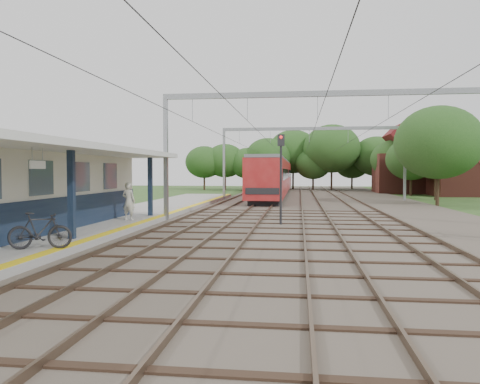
{
  "coord_description": "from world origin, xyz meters",
  "views": [
    {
      "loc": [
        2.27,
        -9.96,
        2.78
      ],
      "look_at": [
        -1.12,
        16.79,
        1.6
      ],
      "focal_mm": 35.0,
      "sensor_mm": 36.0,
      "label": 1
    }
  ],
  "objects_px": {
    "train": "(275,176)",
    "signal_post": "(281,167)",
    "person": "(129,201)",
    "bicycle": "(40,231)"
  },
  "relations": [
    {
      "from": "train",
      "to": "signal_post",
      "type": "height_order",
      "value": "signal_post"
    },
    {
      "from": "person",
      "to": "train",
      "type": "bearing_deg",
      "value": -87.79
    },
    {
      "from": "bicycle",
      "to": "signal_post",
      "type": "bearing_deg",
      "value": -52.02
    },
    {
      "from": "bicycle",
      "to": "signal_post",
      "type": "distance_m",
      "value": 12.45
    },
    {
      "from": "bicycle",
      "to": "signal_post",
      "type": "relative_size",
      "value": 0.42
    },
    {
      "from": "bicycle",
      "to": "train",
      "type": "relative_size",
      "value": 0.05
    },
    {
      "from": "bicycle",
      "to": "train",
      "type": "xyz_separation_m",
      "value": [
        5.28,
        40.58,
        1.3
      ]
    },
    {
      "from": "train",
      "to": "signal_post",
      "type": "bearing_deg",
      "value": -86.54
    },
    {
      "from": "train",
      "to": "signal_post",
      "type": "distance_m",
      "value": 30.65
    },
    {
      "from": "person",
      "to": "signal_post",
      "type": "xyz_separation_m",
      "value": [
        7.53,
        1.25,
        1.7
      ]
    }
  ]
}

